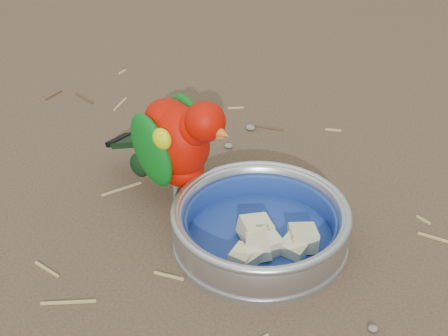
% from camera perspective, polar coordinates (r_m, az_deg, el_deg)
% --- Properties ---
extents(ground, '(60.00, 60.00, 0.00)m').
position_cam_1_polar(ground, '(0.95, -3.94, -6.42)').
color(ground, '#4C3929').
extents(food_bowl, '(0.24, 0.24, 0.02)m').
position_cam_1_polar(food_bowl, '(0.95, 3.01, -6.02)').
color(food_bowl, '#B2B2BA').
rests_on(food_bowl, ground).
extents(bowl_wall, '(0.24, 0.24, 0.04)m').
position_cam_1_polar(bowl_wall, '(0.93, 3.07, -4.60)').
color(bowl_wall, '#B2B2BA').
rests_on(bowl_wall, food_bowl).
extents(fruit_wedges, '(0.14, 0.14, 0.03)m').
position_cam_1_polar(fruit_wedges, '(0.93, 3.05, -4.94)').
color(fruit_wedges, beige).
rests_on(fruit_wedges, food_bowl).
extents(lory_parrot, '(0.24, 0.17, 0.18)m').
position_cam_1_polar(lory_parrot, '(0.99, -3.81, 1.51)').
color(lory_parrot, '#B30B00').
rests_on(lory_parrot, ground).
extents(ground_debris, '(0.90, 0.80, 0.01)m').
position_cam_1_polar(ground_debris, '(0.96, -1.31, -5.97)').
color(ground_debris, tan).
rests_on(ground_debris, ground).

